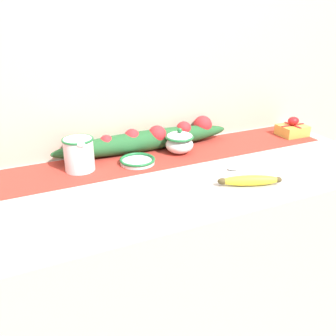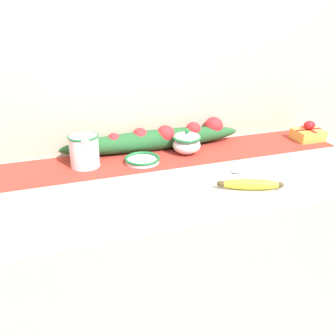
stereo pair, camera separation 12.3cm
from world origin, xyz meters
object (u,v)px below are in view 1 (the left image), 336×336
at_px(banana, 250,181).
at_px(gift_box, 292,129).
at_px(cream_pitcher, 79,153).
at_px(sugar_bowl, 179,142).
at_px(spoon, 228,169).
at_px(small_dish, 137,161).

relative_size(banana, gift_box, 1.67).
distance_m(cream_pitcher, gift_box, 0.96).
height_order(sugar_bowl, spoon, sugar_bowl).
height_order(banana, spoon, banana).
xyz_separation_m(small_dish, banana, (0.27, -0.33, 0.00)).
distance_m(spoon, gift_box, 0.52).
height_order(small_dish, banana, banana).
distance_m(small_dish, spoon, 0.34).
relative_size(sugar_bowl, banana, 0.55).
bearing_deg(gift_box, banana, -145.22).
height_order(sugar_bowl, small_dish, sugar_bowl).
bearing_deg(sugar_bowl, small_dish, -170.50).
height_order(cream_pitcher, gift_box, cream_pitcher).
relative_size(sugar_bowl, gift_box, 0.91).
distance_m(sugar_bowl, banana, 0.37).
bearing_deg(banana, cream_pitcher, 142.56).
xyz_separation_m(cream_pitcher, small_dish, (0.21, -0.03, -0.05)).
xyz_separation_m(small_dish, spoon, (0.28, -0.19, -0.01)).
height_order(cream_pitcher, small_dish, cream_pitcher).
relative_size(sugar_bowl, small_dish, 0.85).
height_order(banana, gift_box, gift_box).
bearing_deg(spoon, banana, -72.19).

